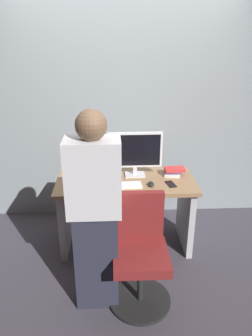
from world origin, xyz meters
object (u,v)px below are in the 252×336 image
object	(u,v)px
office_chair	(140,256)
mouse	(151,184)
book_stack	(173,171)
monitor	(135,152)
desk	(126,201)
keyboard	(119,185)
person_at_desk	(95,214)
cup_near_keyboard	(87,181)
cell_phone	(171,184)
cup_by_monitor	(73,171)

from	to	relation	value
office_chair	mouse	bearing A→B (deg)	76.15
office_chair	mouse	distance (m)	0.73
office_chair	book_stack	world-z (taller)	office_chair
office_chair	monitor	distance (m)	1.05
desk	mouse	xyz separation A→B (m)	(0.23, -0.14, 0.26)
keyboard	book_stack	size ratio (longest dim) A/B	2.04
person_at_desk	cup_near_keyboard	bearing A→B (deg)	98.70
desk	cup_near_keyboard	size ratio (longest dim) A/B	13.50
desk	office_chair	distance (m)	0.77
office_chair	keyboard	world-z (taller)	office_chair
person_at_desk	book_stack	xyz separation A→B (m)	(0.76, 0.88, -0.04)
cell_phone	mouse	bearing A→B (deg)	172.74
office_chair	monitor	size ratio (longest dim) A/B	1.74
office_chair	keyboard	xyz separation A→B (m)	(-0.15, 0.62, 0.34)
monitor	mouse	size ratio (longest dim) A/B	5.40
office_chair	keyboard	size ratio (longest dim) A/B	2.19
monitor	cup_by_monitor	bearing A→B (deg)	176.50
mouse	book_stack	xyz separation A→B (m)	(0.26, 0.24, 0.02)
keyboard	cell_phone	bearing A→B (deg)	-0.34
desk	cell_phone	bearing A→B (deg)	-15.94
office_chair	desk	bearing A→B (deg)	96.11
mouse	cup_near_keyboard	world-z (taller)	cup_near_keyboard
monitor	mouse	xyz separation A→B (m)	(0.14, -0.25, -0.24)
office_chair	cup_near_keyboard	world-z (taller)	office_chair
person_at_desk	mouse	bearing A→B (deg)	51.80
keyboard	cup_by_monitor	size ratio (longest dim) A/B	5.36
cup_near_keyboard	cell_phone	distance (m)	0.80
cell_phone	office_chair	bearing A→B (deg)	-130.88
desk	book_stack	distance (m)	0.57
person_at_desk	monitor	bearing A→B (deg)	67.49
monitor	person_at_desk	bearing A→B (deg)	-112.51
monitor	cell_phone	size ratio (longest dim) A/B	3.75
monitor	book_stack	xyz separation A→B (m)	(0.39, -0.01, -0.22)
desk	mouse	bearing A→B (deg)	-30.76
monitor	keyboard	world-z (taller)	monitor
cup_near_keyboard	book_stack	size ratio (longest dim) A/B	0.48
cup_by_monitor	cup_near_keyboard	bearing A→B (deg)	-57.93
monitor	cup_near_keyboard	size ratio (longest dim) A/B	5.32
desk	monitor	xyz separation A→B (m)	(0.10, 0.11, 0.50)
person_at_desk	cup_by_monitor	bearing A→B (deg)	105.80
keyboard	office_chair	bearing A→B (deg)	-78.76
desk	keyboard	distance (m)	0.30
book_stack	cell_phone	distance (m)	0.23
cup_near_keyboard	cup_by_monitor	xyz separation A→B (m)	(-0.16, 0.25, -0.01)
cup_by_monitor	book_stack	world-z (taller)	same
desk	cup_near_keyboard	xyz separation A→B (m)	(-0.37, -0.11, 0.29)
cup_by_monitor	cell_phone	world-z (taller)	cup_by_monitor
cup_by_monitor	mouse	bearing A→B (deg)	-20.49
book_stack	mouse	bearing A→B (deg)	-136.88
mouse	cup_near_keyboard	xyz separation A→B (m)	(-0.61, 0.03, 0.03)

